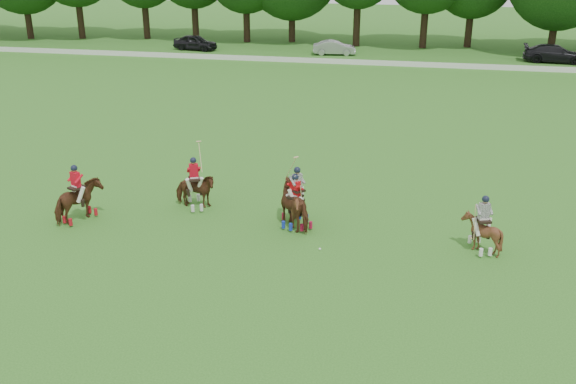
% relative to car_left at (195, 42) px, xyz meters
% --- Properties ---
extents(ground, '(180.00, 180.00, 0.00)m').
position_rel_car_left_xyz_m(ground, '(15.30, -42.50, -0.73)').
color(ground, '#2A611B').
rests_on(ground, ground).
extents(boundary_rail, '(120.00, 0.10, 0.44)m').
position_rel_car_left_xyz_m(boundary_rail, '(15.30, -4.50, -0.51)').
color(boundary_rail, white).
rests_on(boundary_rail, ground).
extents(car_left, '(4.54, 2.43, 1.47)m').
position_rel_car_left_xyz_m(car_left, '(0.00, 0.00, 0.00)').
color(car_left, black).
rests_on(car_left, ground).
extents(car_mid, '(4.15, 1.92, 1.32)m').
position_rel_car_left_xyz_m(car_mid, '(13.75, 0.00, -0.08)').
color(car_mid, '#A8A8AD').
rests_on(car_mid, ground).
extents(car_right, '(5.50, 2.63, 1.55)m').
position_rel_car_left_xyz_m(car_right, '(33.42, 0.00, 0.04)').
color(car_right, black).
rests_on(car_right, ground).
extents(polo_red_a, '(1.62, 2.15, 2.36)m').
position_rel_car_left_xyz_m(polo_red_a, '(8.75, -39.53, 0.12)').
color(polo_red_a, '#4C2714').
rests_on(polo_red_a, ground).
extents(polo_red_b, '(1.89, 1.79, 2.76)m').
position_rel_car_left_xyz_m(polo_red_b, '(12.84, -37.38, 0.05)').
color(polo_red_b, '#4C2714').
rests_on(polo_red_b, ground).
extents(polo_red_c, '(1.63, 1.70, 2.18)m').
position_rel_car_left_xyz_m(polo_red_c, '(17.26, -38.37, 0.04)').
color(polo_red_c, '#4C2714').
rests_on(polo_red_c, ground).
extents(polo_stripe_a, '(2.13, 2.14, 2.98)m').
position_rel_car_left_xyz_m(polo_stripe_a, '(17.31, -38.29, 0.16)').
color(polo_stripe_a, '#4C2714').
rests_on(polo_stripe_a, ground).
extents(polo_stripe_b, '(1.48, 1.58, 2.15)m').
position_rel_car_left_xyz_m(polo_stripe_b, '(24.19, -39.12, 0.02)').
color(polo_stripe_b, '#4C2714').
rests_on(polo_stripe_b, ground).
extents(polo_ball, '(0.09, 0.09, 0.09)m').
position_rel_car_left_xyz_m(polo_ball, '(18.52, -40.20, -0.69)').
color(polo_ball, white).
rests_on(polo_ball, ground).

